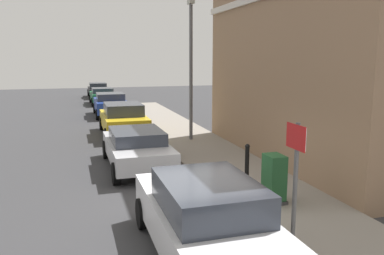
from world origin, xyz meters
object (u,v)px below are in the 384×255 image
at_px(bollard_near_cabinet, 247,161).
at_px(lamppost, 191,64).
at_px(car_white, 206,219).
at_px(utility_cabinet, 274,180).
at_px(car_yellow, 123,119).
at_px(car_blue, 110,104).
at_px(car_green, 102,95).
at_px(car_black, 98,90).
at_px(street_sign, 296,167).
at_px(car_silver, 137,147).

bearing_deg(bollard_near_cabinet, lamppost, 89.04).
xyz_separation_m(car_white, utility_cabinet, (2.37, 1.93, -0.11)).
bearing_deg(bollard_near_cabinet, utility_cabinet, -93.30).
distance_m(car_yellow, car_blue, 6.40).
bearing_deg(car_green, bollard_near_cabinet, -174.13).
distance_m(car_black, utility_cabinet, 28.67).
bearing_deg(car_yellow, car_white, 179.63).
height_order(street_sign, lamppost, lamppost).
bearing_deg(car_blue, car_white, 179.91).
distance_m(street_sign, lamppost, 9.92).
distance_m(bollard_near_cabinet, street_sign, 4.11).
xyz_separation_m(car_black, lamppost, (2.60, -20.99, 2.60)).
xyz_separation_m(car_silver, car_blue, (0.23, 12.07, 0.06)).
xyz_separation_m(car_silver, utility_cabinet, (2.59, -4.39, -0.01)).
height_order(car_silver, car_yellow, car_yellow).
bearing_deg(car_black, bollard_near_cabinet, -174.50).
xyz_separation_m(car_white, car_black, (-0.04, 30.50, -0.09)).
bearing_deg(car_blue, utility_cabinet, -171.91).
relative_size(bollard_near_cabinet, lamppost, 0.18).
relative_size(car_yellow, lamppost, 0.74).
bearing_deg(car_blue, car_silver, 178.86).
relative_size(car_white, car_green, 1.13).
height_order(car_white, car_silver, car_white).
xyz_separation_m(car_blue, car_black, (-0.04, 12.10, -0.05)).
distance_m(car_white, car_yellow, 12.00).
xyz_separation_m(car_silver, car_yellow, (0.25, 5.67, 0.09)).
distance_m(car_white, car_silver, 6.33).
distance_m(car_white, lamppost, 10.16).
height_order(car_blue, lamppost, lamppost).
height_order(car_white, car_black, car_white).
xyz_separation_m(utility_cabinet, bollard_near_cabinet, (0.10, 1.74, 0.02)).
height_order(car_blue, utility_cabinet, car_blue).
bearing_deg(car_green, car_white, 179.24).
bearing_deg(bollard_near_cabinet, street_sign, -102.87).
xyz_separation_m(car_green, lamppost, (2.59, -15.44, 2.62)).
height_order(car_white, car_green, car_white).
height_order(car_yellow, car_blue, car_yellow).
relative_size(bollard_near_cabinet, street_sign, 0.45).
height_order(car_green, utility_cabinet, utility_cabinet).
distance_m(car_blue, street_sign, 18.72).
bearing_deg(utility_cabinet, street_sign, -110.09).
xyz_separation_m(car_green, car_black, (-0.01, 5.55, 0.02)).
height_order(car_white, utility_cabinet, car_white).
relative_size(car_white, car_yellow, 1.05).
bearing_deg(utility_cabinet, car_blue, 98.16).
relative_size(car_black, bollard_near_cabinet, 4.31).
bearing_deg(utility_cabinet, bollard_near_cabinet, 86.70).
distance_m(car_white, car_black, 30.50).
xyz_separation_m(car_silver, street_sign, (1.80, -6.55, 0.97)).
relative_size(car_silver, car_blue, 1.04).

